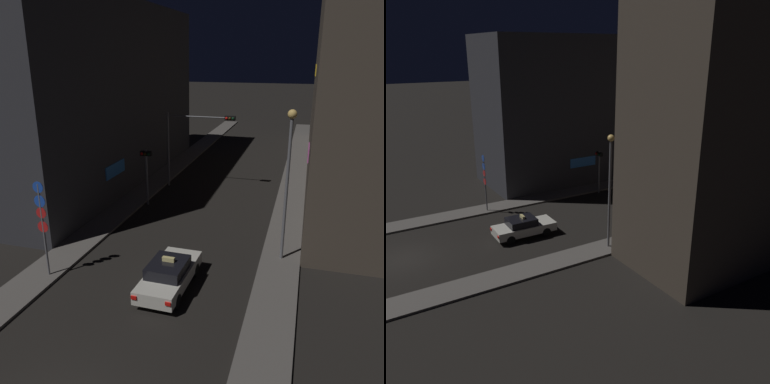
% 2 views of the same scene
% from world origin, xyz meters
% --- Properties ---
extents(sidewalk_left, '(2.00, 58.26, 0.14)m').
position_xyz_m(sidewalk_left, '(-5.53, 27.13, 0.07)').
color(sidewalk_left, '#5B5651').
rests_on(sidewalk_left, ground_plane).
extents(sidewalk_right, '(2.00, 58.26, 0.14)m').
position_xyz_m(sidewalk_right, '(5.53, 27.13, 0.07)').
color(sidewalk_right, '#5B5651').
rests_on(sidewalk_right, ground_plane).
extents(building_facade_left, '(8.38, 26.34, 14.11)m').
position_xyz_m(building_facade_left, '(-10.68, 23.00, 7.05)').
color(building_facade_left, '#333338').
rests_on(building_facade_left, ground_plane).
extents(building_facade_right, '(6.77, 35.91, 19.48)m').
position_xyz_m(building_facade_right, '(9.87, 29.77, 9.74)').
color(building_facade_right, '#473D33').
rests_on(building_facade_right, ground_plane).
extents(taxi, '(1.89, 4.49, 1.62)m').
position_xyz_m(taxi, '(0.83, 8.14, 0.74)').
color(taxi, silver).
rests_on(taxi, ground_plane).
extents(traffic_light_overhead, '(5.41, 0.42, 5.95)m').
position_xyz_m(traffic_light_overhead, '(-2.28, 22.70, 4.31)').
color(traffic_light_overhead, slate).
rests_on(traffic_light_overhead, ground_plane).
extents(traffic_light_left_kerb, '(0.80, 0.42, 3.99)m').
position_xyz_m(traffic_light_left_kerb, '(-4.28, 18.08, 2.84)').
color(traffic_light_left_kerb, slate).
rests_on(traffic_light_left_kerb, ground_plane).
extents(sign_pole_left, '(0.57, 0.10, 4.70)m').
position_xyz_m(sign_pole_left, '(-5.08, 7.47, 2.95)').
color(sign_pole_left, slate).
rests_on(sign_pole_left, sidewalk_left).
extents(street_lamp_near_block, '(0.44, 0.44, 7.67)m').
position_xyz_m(street_lamp_near_block, '(5.56, 12.27, 4.97)').
color(street_lamp_near_block, slate).
rests_on(street_lamp_near_block, sidewalk_right).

